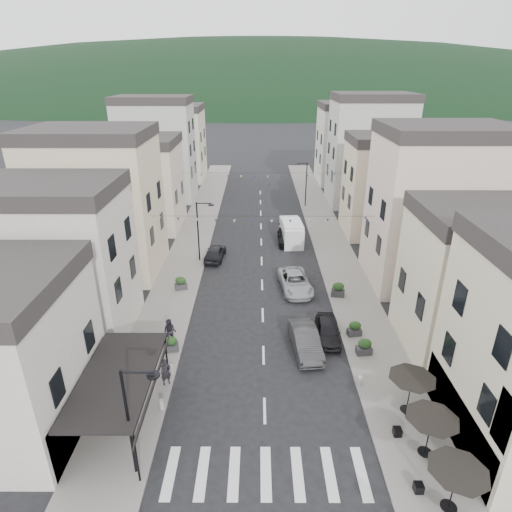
{
  "coord_description": "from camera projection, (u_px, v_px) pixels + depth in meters",
  "views": [
    {
      "loc": [
        -0.41,
        -12.24,
        17.53
      ],
      "look_at": [
        -0.53,
        19.34,
        3.5
      ],
      "focal_mm": 30.0,
      "sensor_mm": 36.0,
      "label": 1
    }
  ],
  "objects": [
    {
      "name": "parked_car_e",
      "position": [
        215.0,
        253.0,
        42.16
      ],
      "size": [
        2.13,
        4.38,
        1.44
      ],
      "primitive_type": "imported",
      "rotation": [
        0.0,
        0.0,
        3.04
      ],
      "color": "black",
      "rests_on": "ground"
    },
    {
      "name": "parked_car_c",
      "position": [
        295.0,
        282.0,
        36.41
      ],
      "size": [
        3.04,
        5.55,
        1.47
      ],
      "primitive_type": "imported",
      "rotation": [
        0.0,
        0.0,
        0.12
      ],
      "color": "#95979D",
      "rests_on": "ground"
    },
    {
      "name": "sidewalk_left",
      "position": [
        194.0,
        238.0,
        47.55
      ],
      "size": [
        4.0,
        76.0,
        0.12
      ],
      "primitive_type": "cube",
      "color": "slate",
      "rests_on": "ground"
    },
    {
      "name": "planter_la",
      "position": [
        171.0,
        344.0,
        28.39
      ],
      "size": [
        1.06,
        0.7,
        1.1
      ],
      "rotation": [
        0.0,
        0.0,
        0.17
      ],
      "color": "#303133",
      "rests_on": "sidewalk_left"
    },
    {
      "name": "streetlamp_left_far",
      "position": [
        201.0,
        226.0,
        40.58
      ],
      "size": [
        1.7,
        0.56,
        6.0
      ],
      "color": "black",
      "rests_on": "ground"
    },
    {
      "name": "delivery_van",
      "position": [
        291.0,
        232.0,
        46.12
      ],
      "size": [
        2.35,
        5.29,
        2.48
      ],
      "rotation": [
        0.0,
        0.0,
        0.06
      ],
      "color": "silver",
      "rests_on": "ground"
    },
    {
      "name": "cafe_terrace",
      "position": [
        431.0,
        423.0,
        19.88
      ],
      "size": [
        2.5,
        8.1,
        2.53
      ],
      "color": "black",
      "rests_on": "ground"
    },
    {
      "name": "parked_car_b",
      "position": [
        305.0,
        341.0,
        28.52
      ],
      "size": [
        2.17,
        4.87,
        1.55
      ],
      "primitive_type": "imported",
      "rotation": [
        0.0,
        0.0,
        0.11
      ],
      "color": "#2E2E30",
      "rests_on": "ground"
    },
    {
      "name": "buildings_row_left",
      "position": [
        138.0,
        172.0,
        50.37
      ],
      "size": [
        10.2,
        54.16,
        14.0
      ],
      "color": "#B9B2A9",
      "rests_on": "ground"
    },
    {
      "name": "pedestrian_a",
      "position": [
        166.0,
        372.0,
        25.27
      ],
      "size": [
        0.76,
        0.68,
        1.74
      ],
      "primitive_type": "imported",
      "rotation": [
        0.0,
        0.0,
        0.53
      ],
      "color": "black",
      "rests_on": "sidewalk_left"
    },
    {
      "name": "boutique_awning",
      "position": [
        122.0,
        378.0,
        21.63
      ],
      "size": [
        3.77,
        7.5,
        3.28
      ],
      "color": "black",
      "rests_on": "ground"
    },
    {
      "name": "streetlamp_left_near",
      "position": [
        133.0,
        413.0,
        18.65
      ],
      "size": [
        1.7,
        0.56,
        6.0
      ],
      "color": "black",
      "rests_on": "ground"
    },
    {
      "name": "bunting_far",
      "position": [
        261.0,
        176.0,
        50.74
      ],
      "size": [
        19.0,
        0.28,
        0.62
      ],
      "color": "black",
      "rests_on": "ground"
    },
    {
      "name": "sidewalk_right",
      "position": [
        329.0,
        238.0,
        47.5
      ],
      "size": [
        4.0,
        76.0,
        0.12
      ],
      "primitive_type": "cube",
      "color": "slate",
      "rests_on": "ground"
    },
    {
      "name": "planter_lb",
      "position": [
        181.0,
        283.0,
        36.32
      ],
      "size": [
        1.14,
        0.84,
        1.14
      ],
      "rotation": [
        0.0,
        0.0,
        0.31
      ],
      "color": "#2F2F32",
      "rests_on": "sidewalk_left"
    },
    {
      "name": "bollards",
      "position": [
        265.0,
        411.0,
        23.16
      ],
      "size": [
        11.66,
        10.26,
        0.6
      ],
      "color": "gray",
      "rests_on": "ground"
    },
    {
      "name": "parked_car_d",
      "position": [
        287.0,
        236.0,
        46.24
      ],
      "size": [
        2.02,
        4.9,
        1.42
      ],
      "primitive_type": "imported",
      "rotation": [
        0.0,
        0.0,
        0.01
      ],
      "color": "black",
      "rests_on": "ground"
    },
    {
      "name": "parked_car_a",
      "position": [
        328.0,
        331.0,
        29.75
      ],
      "size": [
        1.88,
        4.18,
        1.4
      ],
      "primitive_type": "imported",
      "rotation": [
        0.0,
        0.0,
        -0.06
      ],
      "color": "black",
      "rests_on": "ground"
    },
    {
      "name": "buildings_row_right",
      "position": [
        387.0,
        173.0,
        49.13
      ],
      "size": [
        10.2,
        54.16,
        14.5
      ],
      "color": "beige",
      "rests_on": "ground"
    },
    {
      "name": "hill_backdrop",
      "position": [
        258.0,
        94.0,
        292.48
      ],
      "size": [
        640.0,
        360.0,
        70.0
      ],
      "primitive_type": "ellipsoid",
      "color": "black",
      "rests_on": "ground"
    },
    {
      "name": "streetlamp_right_far",
      "position": [
        304.0,
        180.0,
        56.99
      ],
      "size": [
        1.7,
        0.56,
        6.0
      ],
      "color": "black",
      "rests_on": "ground"
    },
    {
      "name": "planter_rb",
      "position": [
        364.0,
        347.0,
        28.08
      ],
      "size": [
        1.07,
        0.66,
        1.15
      ],
      "rotation": [
        0.0,
        0.0,
        0.1
      ],
      "color": "#2C2C2E",
      "rests_on": "sidewalk_right"
    },
    {
      "name": "planter_ra",
      "position": [
        355.0,
        329.0,
        30.07
      ],
      "size": [
        1.06,
        0.7,
        1.1
      ],
      "rotation": [
        0.0,
        0.0,
        0.17
      ],
      "color": "#313033",
      "rests_on": "sidewalk_right"
    },
    {
      "name": "planter_rc",
      "position": [
        338.0,
        289.0,
        35.21
      ],
      "size": [
        1.2,
        0.82,
        1.23
      ],
      "rotation": [
        0.0,
        0.0,
        -0.22
      ],
      "color": "#2C2C2E",
      "rests_on": "sidewalk_right"
    },
    {
      "name": "bunting_near",
      "position": [
        262.0,
        220.0,
        36.11
      ],
      "size": [
        19.0,
        0.28,
        0.62
      ],
      "color": "black",
      "rests_on": "ground"
    },
    {
      "name": "pedestrian_b",
      "position": [
        170.0,
        332.0,
        28.96
      ],
      "size": [
        1.03,
        0.86,
        1.89
      ],
      "primitive_type": "imported",
      "rotation": [
        0.0,
        0.0,
        -0.17
      ],
      "color": "#231F29",
      "rests_on": "sidewalk_left"
    }
  ]
}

